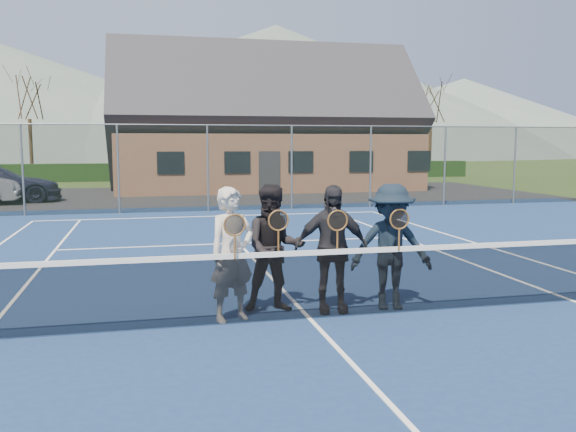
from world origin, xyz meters
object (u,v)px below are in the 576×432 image
Objects in this scene: clubhouse at (263,112)px; player_a at (232,254)px; player_c at (331,248)px; tennis_net at (310,281)px; player_b at (274,248)px; player_d at (391,247)px.

player_a is (-5.02, -23.81, -3.07)m from clubhouse.
player_c is at bearing -98.65° from clubhouse.
clubhouse reaches higher than tennis_net.
player_c is at bearing -14.06° from player_b.
tennis_net is at bearing -142.31° from player_c.
player_b is (0.65, 0.32, -0.00)m from player_a.
player_b is 1.00× the size of player_d.
tennis_net is 6.49× the size of player_b.
player_a is 1.00× the size of player_c.
tennis_net is 0.74m from player_b.
player_b is at bearing 127.05° from tennis_net.
clubhouse is 8.67× the size of player_c.
clubhouse is at bearing 83.45° from player_d.
player_d is at bearing -96.55° from clubhouse.
player_a is 2.30m from player_d.
tennis_net is 6.49× the size of player_a.
clubhouse is 8.67× the size of player_d.
player_b is 0.80m from player_c.
tennis_net is 6.49× the size of player_c.
player_b and player_c have the same top height.
player_a is 1.43m from player_c.
clubhouse reaches higher than player_a.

